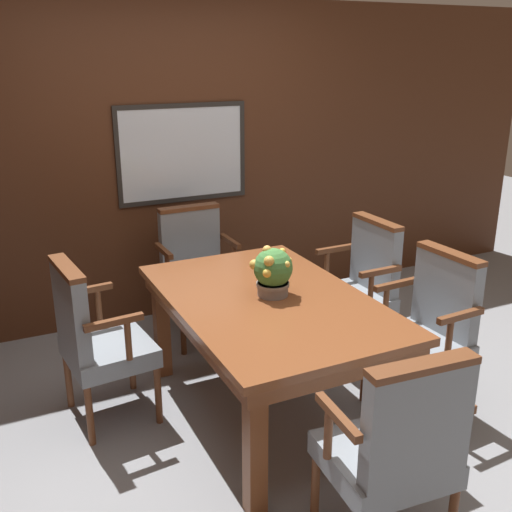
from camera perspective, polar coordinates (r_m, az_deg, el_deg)
name	(u,v)px	position (r m, az deg, el deg)	size (l,w,h in m)	color
ground_plane	(276,422)	(3.64, 1.94, -15.51)	(14.00, 14.00, 0.00)	gray
wall_back	(170,164)	(4.76, -8.15, 8.65)	(7.20, 0.08, 2.45)	#4C2816
dining_table	(267,313)	(3.41, 1.10, -5.47)	(1.05, 1.63, 0.75)	brown
chair_head_far	(197,267)	(4.47, -5.68, -1.06)	(0.56, 0.47, 0.98)	brown
chair_head_near	(397,446)	(2.62, 13.25, -17.19)	(0.58, 0.50, 0.98)	brown
chair_left_far	(95,336)	(3.53, -15.12, -7.33)	(0.51, 0.58, 0.98)	brown
chair_right_far	(360,283)	(4.21, 9.89, -2.54)	(0.47, 0.56, 0.98)	brown
chair_right_near	(429,326)	(3.66, 16.12, -6.41)	(0.49, 0.57, 0.98)	brown
potted_plant	(273,271)	(3.35, 1.59, -1.44)	(0.25, 0.24, 0.29)	gray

